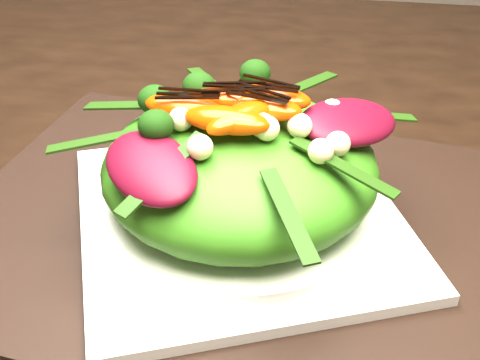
# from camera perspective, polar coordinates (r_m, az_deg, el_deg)

# --- Properties ---
(dining_table) EXTENTS (1.60, 0.90, 0.75)m
(dining_table) POSITION_cam_1_polar(r_m,az_deg,el_deg) (0.62, 3.38, 1.12)
(dining_table) COLOR black
(dining_table) RESTS_ON floor
(placemat) EXTENTS (0.50, 0.41, 0.00)m
(placemat) POSITION_cam_1_polar(r_m,az_deg,el_deg) (0.51, 0.00, -3.92)
(placemat) COLOR black
(placemat) RESTS_ON dining_table
(plate_base) EXTENTS (0.32, 0.32, 0.01)m
(plate_base) POSITION_cam_1_polar(r_m,az_deg,el_deg) (0.51, 0.00, -3.34)
(plate_base) COLOR silver
(plate_base) RESTS_ON placemat
(salad_bowl) EXTENTS (0.29, 0.29, 0.02)m
(salad_bowl) POSITION_cam_1_polar(r_m,az_deg,el_deg) (0.50, 0.00, -2.18)
(salad_bowl) COLOR white
(salad_bowl) RESTS_ON plate_base
(lettuce_mound) EXTENTS (0.27, 0.27, 0.08)m
(lettuce_mound) POSITION_cam_1_polar(r_m,az_deg,el_deg) (0.48, 0.00, 1.22)
(lettuce_mound) COLOR #3A7D17
(lettuce_mound) RESTS_ON salad_bowl
(radicchio_leaf) EXTENTS (0.10, 0.09, 0.02)m
(radicchio_leaf) POSITION_cam_1_polar(r_m,az_deg,el_deg) (0.47, 9.59, 5.11)
(radicchio_leaf) COLOR #4A0716
(radicchio_leaf) RESTS_ON lettuce_mound
(orange_segment) EXTENTS (0.07, 0.05, 0.02)m
(orange_segment) POSITION_cam_1_polar(r_m,az_deg,el_deg) (0.47, -2.31, 7.09)
(orange_segment) COLOR red
(orange_segment) RESTS_ON lettuce_mound
(broccoli_floret) EXTENTS (0.04, 0.04, 0.03)m
(broccoli_floret) POSITION_cam_1_polar(r_m,az_deg,el_deg) (0.49, -7.75, 7.63)
(broccoli_floret) COLOR black
(broccoli_floret) RESTS_ON lettuce_mound
(macadamia_nut) EXTENTS (0.02, 0.02, 0.02)m
(macadamia_nut) POSITION_cam_1_polar(r_m,az_deg,el_deg) (0.42, 2.78, 2.72)
(macadamia_nut) COLOR #C2B689
(macadamia_nut) RESTS_ON lettuce_mound
(balsamic_drizzle) EXTENTS (0.04, 0.02, 0.00)m
(balsamic_drizzle) POSITION_cam_1_polar(r_m,az_deg,el_deg) (0.47, -2.34, 8.06)
(balsamic_drizzle) COLOR black
(balsamic_drizzle) RESTS_ON orange_segment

